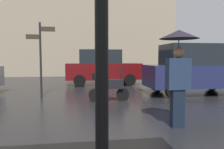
% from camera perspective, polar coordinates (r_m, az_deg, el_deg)
% --- Properties ---
extents(pedestrian_with_umbrella, '(0.84, 0.84, 2.13)m').
position_cam_1_polar(pedestrian_with_umbrella, '(4.88, 17.16, 4.07)').
color(pedestrian_with_umbrella, black).
rests_on(pedestrian_with_umbrella, ground).
extents(parked_scooter, '(1.45, 0.32, 1.23)m').
position_cam_1_polar(parked_scooter, '(7.63, -1.14, -2.95)').
color(parked_scooter, black).
rests_on(parked_scooter, ground).
extents(parked_car_left, '(4.25, 1.88, 2.00)m').
position_cam_1_polar(parked_car_left, '(12.53, -2.57, 1.96)').
color(parked_car_left, '#590C0F').
rests_on(parked_car_left, ground).
extents(parked_car_distant, '(4.18, 1.95, 2.10)m').
position_cam_1_polar(parked_car_distant, '(9.79, 20.86, 1.26)').
color(parked_car_distant, '#1E234C').
rests_on(parked_car_distant, ground).
extents(street_signpost, '(1.08, 0.08, 2.89)m').
position_cam_1_polar(street_signpost, '(8.76, -18.34, 5.62)').
color(street_signpost, black).
rests_on(street_signpost, ground).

